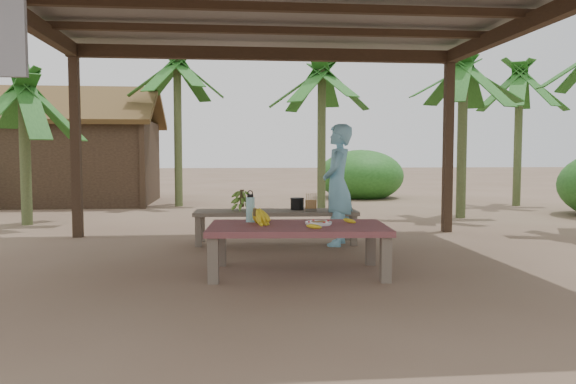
{
  "coord_description": "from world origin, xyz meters",
  "views": [
    {
      "loc": [
        -0.57,
        -6.14,
        1.23
      ],
      "look_at": [
        0.07,
        0.05,
        0.8
      ],
      "focal_mm": 35.0,
      "sensor_mm": 36.0,
      "label": 1
    }
  ],
  "objects": [
    {
      "name": "banana_plant_far",
      "position": [
        6.07,
        6.3,
        2.76
      ],
      "size": [
        1.8,
        1.8,
        3.25
      ],
      "color": "#596638",
      "rests_on": "ground"
    },
    {
      "name": "skewer_rack",
      "position": [
        0.51,
        1.36,
        0.57
      ],
      "size": [
        0.18,
        0.09,
        0.24
      ],
      "primitive_type": null,
      "rotation": [
        0.0,
        0.0,
        -0.05
      ],
      "color": "#A57F47",
      "rests_on": "bench"
    },
    {
      "name": "work_table",
      "position": [
        0.11,
        -0.5,
        0.43
      ],
      "size": [
        1.87,
        1.13,
        0.5
      ],
      "rotation": [
        0.0,
        0.0,
        -0.07
      ],
      "color": "brown",
      "rests_on": "ground"
    },
    {
      "name": "bench",
      "position": [
        0.05,
        1.43,
        0.39
      ],
      "size": [
        2.23,
        0.71,
        0.45
      ],
      "rotation": [
        0.0,
        0.0,
        -0.05
      ],
      "color": "brown",
      "rests_on": "ground"
    },
    {
      "name": "ripe_banana_bunch",
      "position": [
        -0.32,
        -0.43,
        0.59
      ],
      "size": [
        0.32,
        0.28,
        0.18
      ],
      "primitive_type": null,
      "rotation": [
        0.0,
        0.0,
        0.07
      ],
      "color": "yellow",
      "rests_on": "work_table"
    },
    {
      "name": "loose_banana_front",
      "position": [
        0.23,
        -0.79,
        0.52
      ],
      "size": [
        0.16,
        0.05,
        0.04
      ],
      "primitive_type": "ellipsoid",
      "rotation": [
        0.0,
        0.0,
        1.55
      ],
      "color": "yellow",
      "rests_on": "work_table"
    },
    {
      "name": "cooking_pot",
      "position": [
        0.35,
        1.53,
        0.53
      ],
      "size": [
        0.18,
        0.18,
        0.16
      ],
      "primitive_type": "cylinder",
      "color": "black",
      "rests_on": "bench"
    },
    {
      "name": "banana_plant_n",
      "position": [
        1.39,
        5.85,
        2.72
      ],
      "size": [
        1.8,
        1.8,
        3.21
      ],
      "color": "#596638",
      "rests_on": "ground"
    },
    {
      "name": "woman",
      "position": [
        0.85,
        1.21,
        0.81
      ],
      "size": [
        0.56,
        0.68,
        1.62
      ],
      "primitive_type": "imported",
      "rotation": [
        0.0,
        0.0,
        -1.9
      ],
      "color": "#7DCBEC",
      "rests_on": "ground"
    },
    {
      "name": "water_flask",
      "position": [
        -0.36,
        -0.19,
        0.64
      ],
      "size": [
        0.09,
        0.09,
        0.34
      ],
      "color": "#3BB9BA",
      "rests_on": "work_table"
    },
    {
      "name": "loose_banana_side",
      "position": [
        0.67,
        -0.38,
        0.52
      ],
      "size": [
        0.14,
        0.15,
        0.04
      ],
      "primitive_type": "ellipsoid",
      "rotation": [
        0.0,
        0.0,
        0.73
      ],
      "color": "yellow",
      "rests_on": "work_table"
    },
    {
      "name": "hut",
      "position": [
        -4.5,
        8.0,
        1.1
      ],
      "size": [
        4.4,
        3.43,
        2.85
      ],
      "color": "black",
      "rests_on": "ground"
    },
    {
      "name": "banana_plant_w",
      "position": [
        -4.05,
        3.83,
        2.08
      ],
      "size": [
        1.8,
        1.8,
        2.56
      ],
      "color": "#596638",
      "rests_on": "ground"
    },
    {
      "name": "ground",
      "position": [
        0.0,
        0.0,
        0.0
      ],
      "size": [
        80.0,
        80.0,
        0.0
      ],
      "primitive_type": "plane",
      "color": "brown",
      "rests_on": "ground"
    },
    {
      "name": "green_banana_stalk",
      "position": [
        -0.42,
        1.46,
        0.6
      ],
      "size": [
        0.28,
        0.28,
        0.3
      ],
      "primitive_type": null,
      "rotation": [
        0.0,
        0.0,
        -0.05
      ],
      "color": "#598C2D",
      "rests_on": "bench"
    },
    {
      "name": "banana_plant_nw",
      "position": [
        -1.76,
        7.0,
        3.03
      ],
      "size": [
        1.8,
        1.8,
        3.53
      ],
      "color": "#596638",
      "rests_on": "ground"
    },
    {
      "name": "banana_plant_ne",
      "position": [
        3.78,
        4.08,
        2.59
      ],
      "size": [
        1.8,
        1.8,
        3.07
      ],
      "color": "#596638",
      "rests_on": "ground"
    },
    {
      "name": "plate",
      "position": [
        0.33,
        -0.51,
        0.52
      ],
      "size": [
        0.27,
        0.27,
        0.04
      ],
      "color": "white",
      "rests_on": "work_table"
    },
    {
      "name": "pavilion",
      "position": [
        -0.01,
        -0.01,
        2.78
      ],
      "size": [
        6.6,
        5.6,
        2.95
      ],
      "color": "black",
      "rests_on": "ground"
    }
  ]
}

